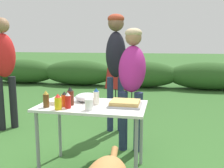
% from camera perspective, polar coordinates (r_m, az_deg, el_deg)
% --- Properties ---
extents(shrub_hedge, '(14.40, 0.90, 0.81)m').
position_cam_1_polar(shrub_hedge, '(7.77, 6.42, 2.24)').
color(shrub_hedge, '#2D5623').
rests_on(shrub_hedge, ground).
extents(folding_table, '(1.10, 0.64, 0.74)m').
position_cam_1_polar(folding_table, '(2.61, -4.51, -6.38)').
color(folding_table, silver).
rests_on(folding_table, ground).
extents(food_tray, '(0.33, 0.28, 0.06)m').
position_cam_1_polar(food_tray, '(2.53, 2.99, -4.46)').
color(food_tray, '#9E9EA3').
rests_on(food_tray, folding_table).
extents(plate_stack, '(0.22, 0.22, 0.04)m').
position_cam_1_polar(plate_stack, '(2.72, -12.22, -3.85)').
color(plate_stack, white).
rests_on(plate_stack, folding_table).
extents(mixing_bowl, '(0.26, 0.26, 0.09)m').
position_cam_1_polar(mixing_bowl, '(2.74, -5.75, -3.01)').
color(mixing_bowl, silver).
rests_on(mixing_bowl, folding_table).
extents(paper_cup_stack, '(0.08, 0.08, 0.11)m').
position_cam_1_polar(paper_cup_stack, '(2.38, -5.30, -4.71)').
color(paper_cup_stack, white).
rests_on(paper_cup_stack, folding_table).
extents(ketchup_bottle, '(0.06, 0.06, 0.16)m').
position_cam_1_polar(ketchup_bottle, '(2.47, -10.04, -3.75)').
color(ketchup_bottle, red).
rests_on(ketchup_bottle, folding_table).
extents(hot_sauce_bottle, '(0.06, 0.06, 0.16)m').
position_cam_1_polar(hot_sauce_bottle, '(2.55, -10.79, -3.45)').
color(hot_sauce_bottle, '#CC4214').
rests_on(hot_sauce_bottle, folding_table).
extents(beer_bottle, '(0.06, 0.06, 0.17)m').
position_cam_1_polar(beer_bottle, '(2.55, -14.84, -3.41)').
color(beer_bottle, brown).
rests_on(beer_bottle, folding_table).
extents(mustard_bottle, '(0.07, 0.07, 0.15)m').
position_cam_1_polar(mustard_bottle, '(2.45, -12.24, -4.06)').
color(mustard_bottle, yellow).
rests_on(mustard_bottle, folding_table).
extents(bbq_sauce_bottle, '(0.07, 0.07, 0.19)m').
position_cam_1_polar(bbq_sauce_bottle, '(2.59, -9.50, -2.83)').
color(bbq_sauce_bottle, '#562314').
rests_on(bbq_sauce_bottle, folding_table).
extents(mayo_bottle, '(0.06, 0.06, 0.17)m').
position_cam_1_polar(mayo_bottle, '(2.58, -3.62, -2.90)').
color(mayo_bottle, silver).
rests_on(mayo_bottle, folding_table).
extents(standing_person_in_dark_puffer, '(0.36, 0.47, 1.56)m').
position_cam_1_polar(standing_person_in_dark_puffer, '(3.19, 4.61, 2.31)').
color(standing_person_in_dark_puffer, '#232D4C').
rests_on(standing_person_in_dark_puffer, ground).
extents(standing_person_in_red_jacket, '(0.43, 0.44, 1.75)m').
position_cam_1_polar(standing_person_in_red_jacket, '(4.22, -23.45, 4.47)').
color(standing_person_in_red_jacket, black).
rests_on(standing_person_in_red_jacket, ground).
extents(standing_person_in_olive_jacket, '(0.35, 0.29, 1.79)m').
position_cam_1_polar(standing_person_in_olive_jacket, '(3.77, 0.82, 6.41)').
color(standing_person_in_olive_jacket, '#232D4C').
rests_on(standing_person_in_olive_jacket, ground).
extents(camp_chair_green_behind_table, '(0.57, 0.66, 0.83)m').
position_cam_1_polar(camp_chair_green_behind_table, '(5.48, 1.61, -0.05)').
color(camp_chair_green_behind_table, maroon).
rests_on(camp_chair_green_behind_table, ground).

